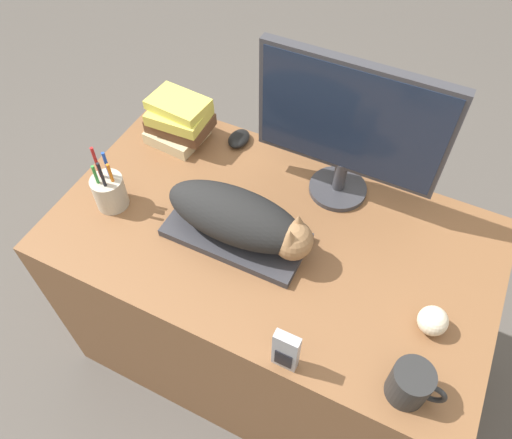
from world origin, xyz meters
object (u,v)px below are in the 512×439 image
at_px(keyboard, 236,235).
at_px(book_stack, 179,121).
at_px(baseball, 433,321).
at_px(pen_cup, 109,191).
at_px(cat, 242,219).
at_px(monitor, 350,126).
at_px(coffee_mug, 411,384).
at_px(computer_mouse, 239,139).
at_px(phone, 286,351).

bearing_deg(keyboard, book_stack, 141.31).
relative_size(keyboard, baseball, 5.37).
distance_m(pen_cup, baseball, 0.92).
relative_size(cat, monitor, 0.82).
xyz_separation_m(pen_cup, baseball, (0.92, 0.01, -0.02)).
bearing_deg(coffee_mug, baseball, 87.62).
relative_size(keyboard, coffee_mug, 3.09).
bearing_deg(pen_cup, keyboard, 7.44).
xyz_separation_m(computer_mouse, book_stack, (-0.18, -0.06, 0.06)).
distance_m(keyboard, cat, 0.09).
height_order(pen_cup, baseball, pen_cup).
bearing_deg(cat, phone, -47.57).
bearing_deg(coffee_mug, pen_cup, 169.87).
bearing_deg(cat, keyboard, 180.00).
distance_m(monitor, baseball, 0.52).
relative_size(computer_mouse, phone, 0.66).
bearing_deg(coffee_mug, cat, 157.67).
xyz_separation_m(monitor, book_stack, (-0.54, -0.01, -0.18)).
xyz_separation_m(computer_mouse, pen_cup, (-0.21, -0.39, 0.04)).
distance_m(computer_mouse, coffee_mug, 0.90).
relative_size(keyboard, book_stack, 2.01).
relative_size(computer_mouse, coffee_mug, 0.71).
distance_m(cat, coffee_mug, 0.56).
relative_size(coffee_mug, pen_cup, 0.61).
bearing_deg(keyboard, pen_cup, -172.56).
height_order(monitor, baseball, monitor).
height_order(monitor, pen_cup, monitor).
height_order(pen_cup, book_stack, pen_cup).
distance_m(pen_cup, book_stack, 0.33).
height_order(cat, coffee_mug, cat).
distance_m(coffee_mug, pen_cup, 0.93).
relative_size(cat, coffee_mug, 3.30).
relative_size(pen_cup, book_stack, 1.08).
height_order(cat, baseball, cat).
bearing_deg(monitor, cat, -120.92).
xyz_separation_m(cat, phone, (0.25, -0.27, -0.03)).
bearing_deg(computer_mouse, baseball, -27.76).
relative_size(computer_mouse, book_stack, 0.46).
bearing_deg(phone, keyboard, 134.76).
relative_size(computer_mouse, baseball, 1.24).
bearing_deg(book_stack, monitor, 0.79).
relative_size(monitor, coffee_mug, 4.04).
height_order(baseball, phone, phone).
relative_size(phone, book_stack, 0.71).
height_order(coffee_mug, book_stack, book_stack).
height_order(monitor, book_stack, monitor).
distance_m(monitor, computer_mouse, 0.43).
xyz_separation_m(monitor, phone, (0.08, -0.55, -0.19)).
bearing_deg(baseball, cat, 176.27).
height_order(computer_mouse, phone, phone).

